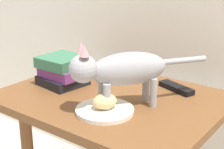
{
  "coord_description": "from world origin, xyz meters",
  "views": [
    {
      "loc": [
        0.68,
        -0.91,
        1.07
      ],
      "look_at": [
        0.0,
        0.0,
        0.69
      ],
      "focal_mm": 53.86,
      "sensor_mm": 36.0,
      "label": 1
    }
  ],
  "objects_px": {
    "plate": "(105,110)",
    "bread_roll": "(105,101)",
    "cat": "(120,70)",
    "book_stack": "(63,71)",
    "side_table": "(112,117)",
    "candle_jar": "(110,74)",
    "tv_remote": "(176,88)"
  },
  "relations": [
    {
      "from": "tv_remote",
      "to": "bread_roll",
      "type": "bearing_deg",
      "value": -86.84
    },
    {
      "from": "side_table",
      "to": "candle_jar",
      "type": "relative_size",
      "value": 9.1
    },
    {
      "from": "candle_jar",
      "to": "cat",
      "type": "bearing_deg",
      "value": -44.87
    },
    {
      "from": "plate",
      "to": "bread_roll",
      "type": "distance_m",
      "value": 0.03
    },
    {
      "from": "bread_roll",
      "to": "tv_remote",
      "type": "xyz_separation_m",
      "value": [
        0.09,
        0.32,
        -0.03
      ]
    },
    {
      "from": "plate",
      "to": "tv_remote",
      "type": "height_order",
      "value": "tv_remote"
    },
    {
      "from": "plate",
      "to": "book_stack",
      "type": "height_order",
      "value": "book_stack"
    },
    {
      "from": "bread_roll",
      "to": "candle_jar",
      "type": "relative_size",
      "value": 0.94
    },
    {
      "from": "plate",
      "to": "book_stack",
      "type": "bearing_deg",
      "value": 159.36
    },
    {
      "from": "cat",
      "to": "book_stack",
      "type": "bearing_deg",
      "value": 170.96
    },
    {
      "from": "plate",
      "to": "tv_remote",
      "type": "distance_m",
      "value": 0.33
    },
    {
      "from": "bread_roll",
      "to": "book_stack",
      "type": "relative_size",
      "value": 0.44
    },
    {
      "from": "side_table",
      "to": "tv_remote",
      "type": "bearing_deg",
      "value": 48.73
    },
    {
      "from": "bread_roll",
      "to": "tv_remote",
      "type": "distance_m",
      "value": 0.33
    },
    {
      "from": "side_table",
      "to": "cat",
      "type": "xyz_separation_m",
      "value": [
        0.09,
        -0.07,
        0.22
      ]
    },
    {
      "from": "side_table",
      "to": "candle_jar",
      "type": "height_order",
      "value": "candle_jar"
    },
    {
      "from": "side_table",
      "to": "candle_jar",
      "type": "bearing_deg",
      "value": 130.64
    },
    {
      "from": "side_table",
      "to": "bread_roll",
      "type": "bearing_deg",
      "value": -61.92
    },
    {
      "from": "plate",
      "to": "bread_roll",
      "type": "height_order",
      "value": "bread_roll"
    },
    {
      "from": "bread_roll",
      "to": "book_stack",
      "type": "height_order",
      "value": "book_stack"
    },
    {
      "from": "candle_jar",
      "to": "tv_remote",
      "type": "bearing_deg",
      "value": 17.78
    },
    {
      "from": "side_table",
      "to": "bread_roll",
      "type": "relative_size",
      "value": 9.67
    },
    {
      "from": "plate",
      "to": "cat",
      "type": "bearing_deg",
      "value": 74.33
    },
    {
      "from": "side_table",
      "to": "candle_jar",
      "type": "xyz_separation_m",
      "value": [
        -0.09,
        0.11,
        0.13
      ]
    },
    {
      "from": "side_table",
      "to": "book_stack",
      "type": "relative_size",
      "value": 4.26
    },
    {
      "from": "plate",
      "to": "candle_jar",
      "type": "xyz_separation_m",
      "value": [
        -0.16,
        0.24,
        0.03
      ]
    },
    {
      "from": "plate",
      "to": "bread_roll",
      "type": "relative_size",
      "value": 2.37
    },
    {
      "from": "candle_jar",
      "to": "book_stack",
      "type": "bearing_deg",
      "value": -136.28
    },
    {
      "from": "plate",
      "to": "tv_remote",
      "type": "bearing_deg",
      "value": 73.59
    },
    {
      "from": "cat",
      "to": "book_stack",
      "type": "height_order",
      "value": "cat"
    },
    {
      "from": "bread_roll",
      "to": "cat",
      "type": "xyz_separation_m",
      "value": [
        0.02,
        0.06,
        0.09
      ]
    },
    {
      "from": "candle_jar",
      "to": "tv_remote",
      "type": "distance_m",
      "value": 0.27
    }
  ]
}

